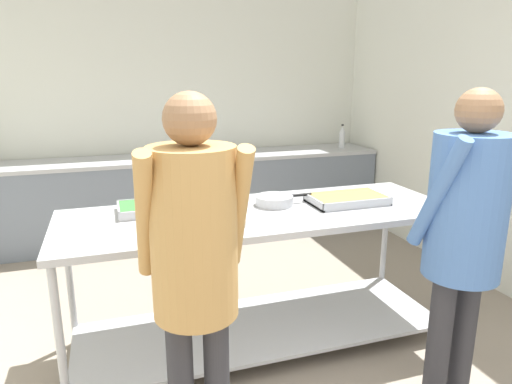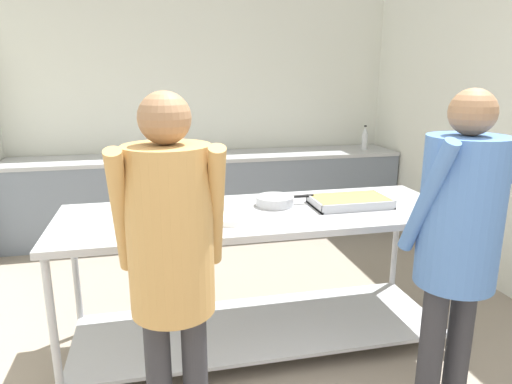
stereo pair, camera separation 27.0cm
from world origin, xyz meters
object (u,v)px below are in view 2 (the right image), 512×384
object	(u,v)px
serving_tray_vegetables	(350,202)
guest_serving_left	(459,230)
water_bottle	(365,138)
sauce_pan	(275,200)
serving_tray_roast	(160,205)
plate_stack	(230,219)
guest_serving_right	(171,249)

from	to	relation	value
serving_tray_vegetables	guest_serving_left	size ratio (longest dim) A/B	0.29
serving_tray_vegetables	water_bottle	world-z (taller)	water_bottle
sauce_pan	serving_tray_roast	bearing A→B (deg)	172.63
plate_stack	serving_tray_vegetables	size ratio (longest dim) A/B	0.44
guest_serving_left	sauce_pan	bearing A→B (deg)	122.31
serving_tray_roast	sauce_pan	bearing A→B (deg)	-7.37
plate_stack	guest_serving_left	world-z (taller)	guest_serving_left
serving_tray_roast	serving_tray_vegetables	xyz separation A→B (m)	(1.21, -0.20, 0.00)
plate_stack	serving_tray_vegetables	xyz separation A→B (m)	(0.82, 0.16, 0.01)
serving_tray_roast	water_bottle	world-z (taller)	water_bottle
serving_tray_vegetables	plate_stack	bearing A→B (deg)	-168.75
sauce_pan	water_bottle	distance (m)	2.75
sauce_pan	guest_serving_left	bearing A→B (deg)	-57.69
guest_serving_right	serving_tray_vegetables	bearing A→B (deg)	35.48
serving_tray_vegetables	guest_serving_right	bearing A→B (deg)	-144.52
sauce_pan	guest_serving_left	xyz separation A→B (m)	(0.63, -0.99, 0.09)
serving_tray_roast	plate_stack	distance (m)	0.54
serving_tray_vegetables	water_bottle	xyz separation A→B (m)	(1.20, 2.28, 0.07)
plate_stack	water_bottle	xyz separation A→B (m)	(2.02, 2.45, 0.08)
sauce_pan	guest_serving_right	size ratio (longest dim) A/B	0.23
serving_tray_vegetables	guest_serving_right	world-z (taller)	guest_serving_right
guest_serving_right	serving_tray_roast	bearing A→B (deg)	91.59
serving_tray_roast	sauce_pan	xyz separation A→B (m)	(0.74, -0.10, 0.01)
plate_stack	serving_tray_vegetables	world-z (taller)	serving_tray_vegetables
serving_tray_roast	serving_tray_vegetables	world-z (taller)	same
serving_tray_vegetables	serving_tray_roast	bearing A→B (deg)	170.61
serving_tray_roast	water_bottle	size ratio (longest dim) A/B	1.76
guest_serving_right	water_bottle	size ratio (longest dim) A/B	5.99
sauce_pan	serving_tray_vegetables	bearing A→B (deg)	-12.47
serving_tray_roast	sauce_pan	size ratio (longest dim) A/B	1.29
serving_tray_vegetables	guest_serving_left	xyz separation A→B (m)	(0.15, -0.89, 0.10)
sauce_pan	serving_tray_vegetables	xyz separation A→B (m)	(0.48, -0.11, -0.01)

